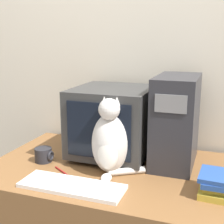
# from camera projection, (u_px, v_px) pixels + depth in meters

# --- Properties ---
(wall_back) EXTENTS (7.00, 0.05, 2.50)m
(wall_back) POSITION_uv_depth(u_px,v_px,m) (139.00, 68.00, 1.97)
(wall_back) COLOR beige
(wall_back) RESTS_ON ground_plane
(crt_monitor) EXTENTS (0.43, 0.45, 0.40)m
(crt_monitor) POSITION_uv_depth(u_px,v_px,m) (113.00, 121.00, 1.77)
(crt_monitor) COLOR #333333
(crt_monitor) RESTS_ON desk
(computer_tower) EXTENTS (0.21, 0.40, 0.48)m
(computer_tower) POSITION_uv_depth(u_px,v_px,m) (176.00, 120.00, 1.65)
(computer_tower) COLOR #28282D
(computer_tower) RESTS_ON desk
(keyboard) EXTENTS (0.49, 0.17, 0.02)m
(keyboard) POSITION_uv_depth(u_px,v_px,m) (72.00, 186.00, 1.42)
(keyboard) COLOR silver
(keyboard) RESTS_ON desk
(cat) EXTENTS (0.28, 0.27, 0.40)m
(cat) POSITION_uv_depth(u_px,v_px,m) (111.00, 142.00, 1.55)
(cat) COLOR silver
(cat) RESTS_ON desk
(book_stack) EXTENTS (0.15, 0.19, 0.10)m
(book_stack) POSITION_uv_depth(u_px,v_px,m) (216.00, 184.00, 1.36)
(book_stack) COLOR gold
(book_stack) RESTS_ON desk
(pen) EXTENTS (0.14, 0.09, 0.01)m
(pen) POSITION_uv_depth(u_px,v_px,m) (63.00, 172.00, 1.58)
(pen) COLOR maroon
(pen) RESTS_ON desk
(mug) EXTENTS (0.10, 0.09, 0.08)m
(mug) POSITION_uv_depth(u_px,v_px,m) (44.00, 155.00, 1.71)
(mug) COLOR #232328
(mug) RESTS_ON desk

